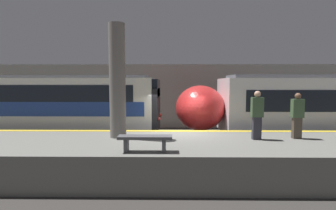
{
  "coord_description": "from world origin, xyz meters",
  "views": [
    {
      "loc": [
        -0.24,
        -10.48,
        2.98
      ],
      "look_at": [
        -0.39,
        0.97,
        2.04
      ],
      "focal_mm": 28.0,
      "sensor_mm": 36.0,
      "label": 1
    }
  ],
  "objects": [
    {
      "name": "support_pillar_near",
      "position": [
        -2.13,
        -1.33,
        3.07
      ],
      "size": [
        0.57,
        0.57,
        3.96
      ],
      "color": "slate",
      "rests_on": "platform"
    },
    {
      "name": "person_walking",
      "position": [
        4.09,
        -1.48,
        1.91
      ],
      "size": [
        0.38,
        0.24,
        1.57
      ],
      "color": "#473D33",
      "rests_on": "platform"
    },
    {
      "name": "platform_bench",
      "position": [
        -0.97,
        -3.33,
        1.42
      ],
      "size": [
        1.5,
        0.4,
        0.45
      ],
      "color": "#4C4C51",
      "rests_on": "platform"
    },
    {
      "name": "station_rear_barrier",
      "position": [
        0.0,
        7.06,
        2.13
      ],
      "size": [
        50.0,
        0.15,
        4.25
      ],
      "color": "#9E998E",
      "rests_on": "ground"
    },
    {
      "name": "ground_plane",
      "position": [
        0.0,
        0.0,
        0.0
      ],
      "size": [
        120.0,
        120.0,
        0.0
      ],
      "primitive_type": "plane",
      "color": "#33302D"
    },
    {
      "name": "person_waiting",
      "position": [
        2.65,
        -1.65,
        1.95
      ],
      "size": [
        0.38,
        0.24,
        1.65
      ],
      "color": "#2D2D38",
      "rests_on": "platform"
    },
    {
      "name": "platform",
      "position": [
        0.0,
        -1.93,
        0.54
      ],
      "size": [
        40.0,
        3.86,
        1.09
      ],
      "color": "slate",
      "rests_on": "ground"
    }
  ]
}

